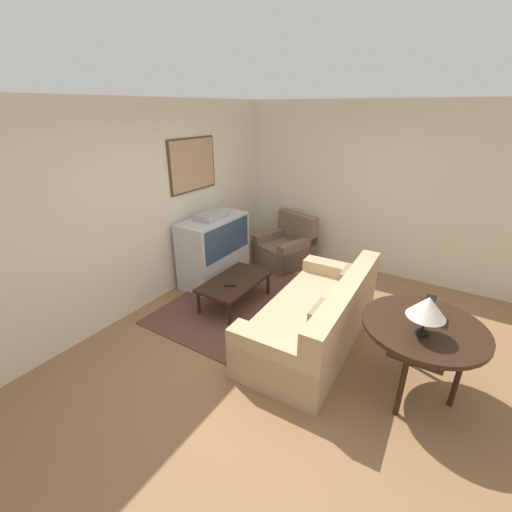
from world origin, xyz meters
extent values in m
plane|color=#8E6642|center=(0.00, 0.00, 0.00)|extent=(12.00, 12.00, 0.00)
cube|color=beige|center=(0.00, 2.13, 1.35)|extent=(12.00, 0.06, 2.70)
cube|color=#4C381E|center=(0.92, 2.08, 1.80)|extent=(0.95, 0.03, 0.77)
cube|color=tan|center=(0.92, 2.07, 1.80)|extent=(0.90, 0.01, 0.72)
cube|color=beige|center=(2.63, 0.00, 1.35)|extent=(0.06, 12.00, 2.70)
cube|color=brown|center=(0.56, 0.94, 0.01)|extent=(2.38, 1.82, 0.01)
cube|color=#B7B7BC|center=(0.92, 1.76, 0.23)|extent=(1.17, 0.55, 0.46)
cube|color=#B7B7BC|center=(0.92, 1.76, 0.75)|extent=(1.17, 0.55, 0.57)
cube|color=#2D425B|center=(0.92, 1.48, 0.75)|extent=(1.05, 0.01, 0.50)
cube|color=#9E9EA3|center=(0.92, 1.76, 1.08)|extent=(0.53, 0.30, 0.09)
cube|color=tan|center=(0.30, -0.20, 0.22)|extent=(2.16, 1.04, 0.45)
cube|color=tan|center=(0.31, -0.57, 0.65)|extent=(2.13, 0.29, 0.40)
cube|color=tan|center=(1.24, -0.17, 0.30)|extent=(0.27, 0.98, 0.61)
cube|color=tan|center=(-0.64, -0.23, 0.30)|extent=(0.27, 0.98, 0.61)
cube|color=#877154|center=(0.79, -0.43, 0.62)|extent=(0.36, 0.13, 0.34)
cube|color=#877154|center=(-0.17, -0.46, 0.62)|extent=(0.36, 0.13, 0.34)
cube|color=brown|center=(2.04, 1.10, 0.19)|extent=(1.03, 1.02, 0.38)
cube|color=brown|center=(2.34, 1.01, 0.62)|extent=(0.42, 0.83, 0.48)
cube|color=brown|center=(2.14, 1.41, 0.26)|extent=(0.83, 0.40, 0.52)
cube|color=brown|center=(1.94, 0.79, 0.26)|extent=(0.83, 0.40, 0.52)
cube|color=black|center=(0.46, 1.03, 0.36)|extent=(1.06, 0.61, 0.04)
cylinder|color=black|center=(-0.02, 0.78, 0.17)|extent=(0.04, 0.04, 0.34)
cylinder|color=black|center=(0.94, 0.78, 0.17)|extent=(0.04, 0.04, 0.34)
cylinder|color=black|center=(-0.02, 1.29, 0.17)|extent=(0.04, 0.04, 0.34)
cylinder|color=black|center=(0.94, 1.29, 0.17)|extent=(0.04, 0.04, 0.34)
cylinder|color=black|center=(0.07, -1.37, 0.75)|extent=(1.09, 1.09, 0.04)
cube|color=black|center=(0.07, -1.37, 0.68)|extent=(0.93, 0.44, 0.08)
cylinder|color=black|center=(-0.31, -1.32, 0.36)|extent=(0.05, 0.05, 0.72)
cylinder|color=black|center=(0.45, -1.32, 0.36)|extent=(0.05, 0.05, 0.72)
cylinder|color=black|center=(0.07, -1.73, 0.36)|extent=(0.05, 0.05, 0.72)
cylinder|color=black|center=(-0.09, -1.37, 0.78)|extent=(0.11, 0.11, 0.02)
cylinder|color=black|center=(-0.09, -1.37, 0.95)|extent=(0.02, 0.02, 0.31)
cone|color=white|center=(-0.09, -1.37, 1.05)|extent=(0.32, 0.32, 0.19)
cube|color=black|center=(0.23, -1.37, 0.87)|extent=(0.18, 0.09, 0.19)
cylinder|color=white|center=(0.23, -1.42, 0.90)|extent=(0.10, 0.01, 0.10)
cube|color=black|center=(0.28, 0.99, 0.39)|extent=(0.12, 0.16, 0.02)
camera|label=1|loc=(-2.94, -1.46, 2.59)|focal=24.00mm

